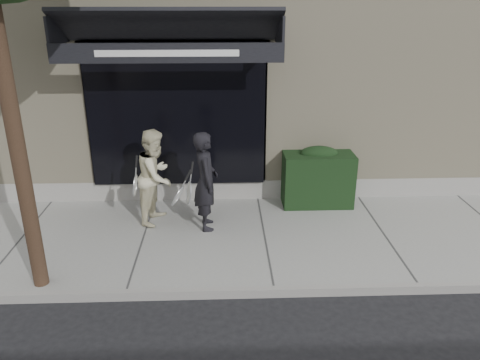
{
  "coord_description": "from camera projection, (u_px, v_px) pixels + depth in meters",
  "views": [
    {
      "loc": [
        -0.67,
        -6.9,
        3.8
      ],
      "look_at": [
        -0.38,
        0.6,
        0.87
      ],
      "focal_mm": 35.0,
      "sensor_mm": 36.0,
      "label": 1
    }
  ],
  "objects": [
    {
      "name": "hedge",
      "position": [
        317.0,
        177.0,
        8.79
      ],
      "size": [
        1.3,
        0.7,
        1.14
      ],
      "color": "black",
      "rests_on": "sidewalk"
    },
    {
      "name": "pedestrian_back",
      "position": [
        156.0,
        176.0,
        8.01
      ],
      "size": [
        0.82,
        0.98,
        1.65
      ],
      "color": "beige",
      "rests_on": "sidewalk"
    },
    {
      "name": "building_facade",
      "position": [
        248.0,
        44.0,
        11.45
      ],
      "size": [
        14.3,
        8.04,
        5.64
      ],
      "color": "beige",
      "rests_on": "ground"
    },
    {
      "name": "pedestrian_front",
      "position": [
        205.0,
        181.0,
        7.75
      ],
      "size": [
        0.79,
        0.92,
        1.69
      ],
      "color": "black",
      "rests_on": "sidewalk"
    },
    {
      "name": "sidewalk",
      "position": [
        264.0,
        238.0,
        7.81
      ],
      "size": [
        20.0,
        3.0,
        0.12
      ],
      "primitive_type": "cube",
      "color": "gray",
      "rests_on": "ground"
    },
    {
      "name": "curb",
      "position": [
        274.0,
        292.0,
        6.36
      ],
      "size": [
        20.0,
        0.1,
        0.14
      ],
      "primitive_type": "cube",
      "color": "gray",
      "rests_on": "ground"
    },
    {
      "name": "ground",
      "position": [
        264.0,
        241.0,
        7.83
      ],
      "size": [
        80.0,
        80.0,
        0.0
      ],
      "primitive_type": "plane",
      "color": "black",
      "rests_on": "ground"
    }
  ]
}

